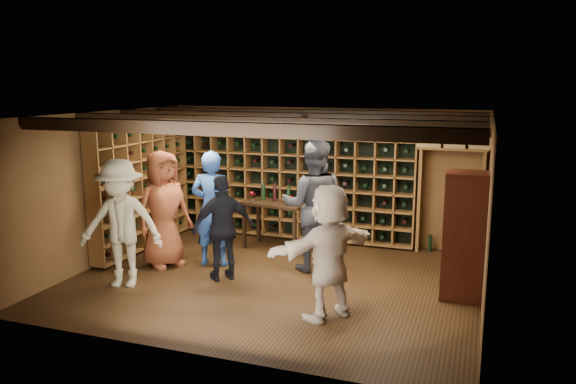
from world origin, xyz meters
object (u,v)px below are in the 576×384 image
(guest_woman_black, at_px, (223,228))
(tasting_table, at_px, (275,208))
(man_grey_suit, at_px, (313,206))
(guest_khaki, at_px, (121,224))
(display_cabinet, at_px, (464,239))
(guest_beige, at_px, (329,252))
(guest_red_floral, at_px, (163,209))
(man_blue_shirt, at_px, (212,208))

(guest_woman_black, bearing_deg, tasting_table, -137.23)
(man_grey_suit, relative_size, guest_khaki, 1.11)
(display_cabinet, xyz_separation_m, guest_woman_black, (-3.45, -0.40, -0.05))
(display_cabinet, height_order, guest_beige, display_cabinet)
(display_cabinet, height_order, guest_red_floral, guest_red_floral)
(guest_beige, relative_size, tasting_table, 1.42)
(guest_woman_black, bearing_deg, guest_khaki, -11.17)
(guest_woman_black, bearing_deg, display_cabinet, 145.21)
(man_blue_shirt, xyz_separation_m, man_grey_suit, (1.62, 0.31, 0.10))
(man_grey_suit, bearing_deg, tasting_table, -55.78)
(tasting_table, bearing_deg, man_grey_suit, -30.93)
(tasting_table, bearing_deg, guest_woman_black, -85.26)
(tasting_table, bearing_deg, man_blue_shirt, -108.91)
(display_cabinet, relative_size, guest_beige, 1.01)
(display_cabinet, relative_size, man_blue_shirt, 0.93)
(guest_khaki, distance_m, guest_beige, 3.16)
(man_grey_suit, bearing_deg, guest_woman_black, 23.74)
(guest_red_floral, xyz_separation_m, tasting_table, (1.37, 1.48, -0.19))
(display_cabinet, bearing_deg, man_grey_suit, 167.84)
(guest_khaki, xyz_separation_m, tasting_table, (1.46, 2.49, -0.18))
(display_cabinet, xyz_separation_m, guest_beige, (-1.57, -1.24, 0.01))
(man_blue_shirt, relative_size, tasting_table, 1.54)
(guest_beige, bearing_deg, display_cabinet, 164.42)
(display_cabinet, relative_size, tasting_table, 1.43)
(man_grey_suit, xyz_separation_m, tasting_table, (-0.96, 0.85, -0.29))
(guest_beige, bearing_deg, tasting_table, -110.70)
(guest_red_floral, xyz_separation_m, guest_khaki, (-0.09, -1.01, -0.01))
(guest_red_floral, xyz_separation_m, guest_woman_black, (1.19, -0.26, -0.14))
(guest_khaki, bearing_deg, guest_woman_black, 13.71)
(guest_woman_black, relative_size, guest_beige, 0.93)
(display_cabinet, xyz_separation_m, guest_khaki, (-4.73, -1.14, 0.09))
(guest_red_floral, bearing_deg, guest_khaki, -157.94)
(guest_woman_black, distance_m, guest_khaki, 1.49)
(man_blue_shirt, height_order, man_grey_suit, man_grey_suit)
(man_blue_shirt, height_order, tasting_table, man_blue_shirt)
(guest_woman_black, distance_m, guest_beige, 2.06)
(man_blue_shirt, distance_m, man_grey_suit, 1.65)
(guest_khaki, xyz_separation_m, guest_beige, (3.16, -0.10, -0.07))
(man_grey_suit, xyz_separation_m, guest_woman_black, (-1.14, -0.89, -0.24))
(display_cabinet, relative_size, guest_red_floral, 0.92)
(man_blue_shirt, relative_size, guest_woman_black, 1.17)
(man_grey_suit, distance_m, guest_beige, 1.89)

